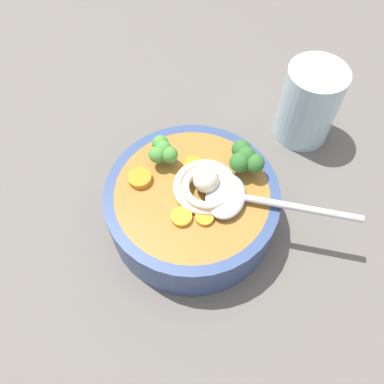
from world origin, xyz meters
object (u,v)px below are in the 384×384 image
(noodle_pile, at_px, (206,185))
(soup_spoon, at_px, (236,196))
(soup_bowl, at_px, (192,206))
(drinking_glass, at_px, (309,104))

(noodle_pile, distance_m, soup_spoon, 0.03)
(soup_bowl, xyz_separation_m, soup_spoon, (0.04, 0.03, 0.04))
(noodle_pile, xyz_separation_m, soup_spoon, (0.03, 0.01, -0.00))
(soup_bowl, bearing_deg, noodle_pile, 53.14)
(drinking_glass, bearing_deg, soup_spoon, -80.91)
(soup_spoon, xyz_separation_m, drinking_glass, (-0.03, 0.19, -0.02))
(noodle_pile, height_order, soup_spoon, noodle_pile)
(soup_bowl, distance_m, noodle_pile, 0.04)
(soup_spoon, distance_m, drinking_glass, 0.19)
(noodle_pile, bearing_deg, soup_bowl, -126.86)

